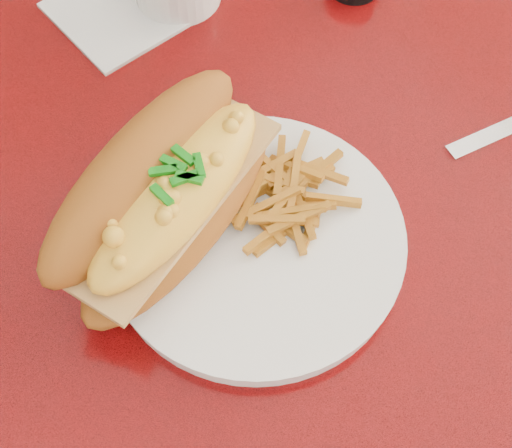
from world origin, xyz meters
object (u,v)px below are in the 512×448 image
diner_table (260,230)px  mac_hoagie (165,193)px  fork (313,200)px  dinner_plate (256,240)px  booth_bench_far (77,8)px

diner_table → mac_hoagie: mac_hoagie is taller
diner_table → mac_hoagie: size_ratio=4.39×
fork → dinner_plate: bearing=92.1°
dinner_plate → fork: bearing=8.2°
dinner_plate → mac_hoagie: bearing=140.9°
diner_table → booth_bench_far: size_ratio=1.03×
booth_bench_far → fork: size_ratio=8.23×
mac_hoagie → fork: size_ratio=1.92×
booth_bench_far → mac_hoagie: 1.02m
booth_bench_far → fork: booth_bench_far is taller
booth_bench_far → dinner_plate: size_ratio=3.73×
dinner_plate → fork: 0.07m
diner_table → booth_bench_far: booth_bench_far is taller
diner_table → dinner_plate: 0.20m
fork → mac_hoagie: bearing=66.1°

